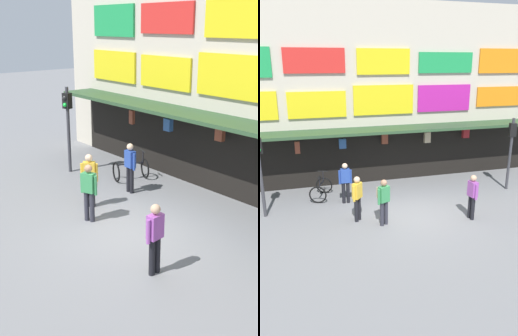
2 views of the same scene
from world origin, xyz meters
The scene contains 8 objects.
ground_plane centered at (0.00, 0.00, 0.00)m, with size 80.00×80.00×0.00m, color slate.
shopfront centered at (0.00, 4.57, 3.96)m, with size 18.00×2.60×8.00m.
traffic_light_near centered at (-5.27, 1.33, 2.14)m, with size 0.34×0.36×3.20m.
bicycle_parked centered at (-3.11, 2.55, 0.39)m, with size 1.05×1.33×1.05m.
pedestrian_in_white centered at (1.96, -0.92, 0.95)m, with size 0.26×0.53×1.68m.
pedestrian_in_purple centered at (-2.19, 1.76, 0.95)m, with size 0.53×0.24×1.68m.
pedestrian_in_black centered at (-1.22, -0.50, 0.98)m, with size 0.49×0.45×1.68m.
pedestrian_in_green centered at (-2.03, 0.05, 0.95)m, with size 0.40×0.42×1.68m.
Camera 1 is at (8.12, -6.65, 5.31)m, focal length 45.80 mm.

